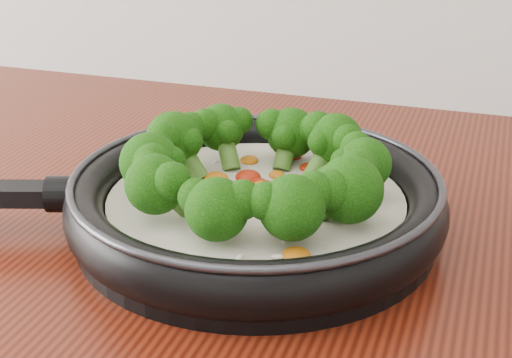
% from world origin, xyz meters
% --- Properties ---
extents(skillet, '(0.54, 0.41, 0.09)m').
position_xyz_m(skillet, '(0.11, 1.09, 0.94)').
color(skillet, black).
rests_on(skillet, counter).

